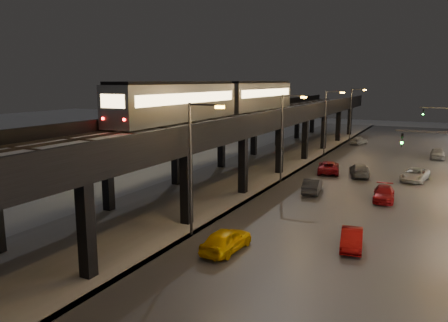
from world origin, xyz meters
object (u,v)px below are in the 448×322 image
at_px(car_onc_silver, 352,240).
at_px(car_onc_red, 438,154).
at_px(car_onc_white, 384,194).
at_px(car_far_white, 359,140).
at_px(car_taxi, 226,241).
at_px(car_onc_dark, 415,175).
at_px(car_near_white, 312,186).
at_px(car_mid_dark, 359,171).
at_px(car_mid_silver, 328,167).
at_px(subway_train, 225,98).

xyz_separation_m(car_onc_silver, car_onc_red, (4.10, 37.89, 0.12)).
relative_size(car_onc_silver, car_onc_white, 0.87).
bearing_deg(car_far_white, car_taxi, 107.47).
xyz_separation_m(car_taxi, car_onc_dark, (9.07, 25.95, -0.06)).
relative_size(car_far_white, car_onc_red, 0.93).
relative_size(car_near_white, car_onc_dark, 0.86).
relative_size(car_onc_dark, car_onc_red, 1.13).
relative_size(car_mid_dark, car_onc_silver, 1.28).
height_order(car_mid_silver, car_onc_red, car_onc_red).
bearing_deg(car_far_white, car_onc_silver, 115.79).
distance_m(car_far_white, car_onc_red, 14.87).
bearing_deg(car_near_white, car_onc_red, -119.39).
distance_m(subway_train, car_mid_dark, 17.04).
relative_size(car_far_white, car_onc_dark, 0.82).
relative_size(car_taxi, car_onc_dark, 0.88).
relative_size(car_taxi, car_near_white, 1.02).
bearing_deg(car_mid_dark, car_mid_silver, -19.07).
bearing_deg(car_onc_red, car_onc_white, -100.74).
bearing_deg(car_onc_silver, car_onc_white, 79.24).
height_order(car_taxi, car_onc_white, car_taxi).
distance_m(car_far_white, car_onc_white, 35.22).
height_order(subway_train, car_taxi, subway_train).
distance_m(subway_train, car_near_white, 15.41).
relative_size(subway_train, car_onc_white, 8.95).
distance_m(car_mid_silver, car_onc_white, 11.80).
xyz_separation_m(car_near_white, car_onc_white, (6.34, 0.15, -0.07)).
bearing_deg(car_far_white, car_mid_dark, 116.46).
bearing_deg(car_far_white, car_onc_white, 119.73).
relative_size(car_near_white, car_mid_silver, 0.84).
bearing_deg(car_mid_silver, car_onc_silver, 94.79).
bearing_deg(car_onc_dark, car_mid_silver, -170.97).
xyz_separation_m(car_far_white, car_onc_white, (8.14, -34.26, -0.06)).
relative_size(subway_train, car_onc_red, 8.89).
bearing_deg(car_onc_dark, subway_train, -160.17).
bearing_deg(car_taxi, car_onc_silver, -146.69).
relative_size(car_near_white, car_onc_red, 0.98).
bearing_deg(car_mid_silver, car_taxi, 77.61).
relative_size(subway_train, car_far_white, 9.57).
bearing_deg(car_onc_white, subway_train, 158.12).
bearing_deg(car_onc_red, car_near_white, -113.92).
relative_size(subway_train, car_taxi, 8.90).
relative_size(car_mid_silver, car_far_white, 1.25).
height_order(car_onc_silver, car_onc_dark, car_onc_dark).
distance_m(subway_train, car_onc_red, 30.70).
relative_size(car_mid_silver, car_onc_dark, 1.03).
bearing_deg(car_onc_silver, car_mid_silver, 97.99).
relative_size(subway_train, car_onc_silver, 10.24).
bearing_deg(car_mid_dark, car_onc_dark, 167.95).
relative_size(car_near_white, car_onc_silver, 1.13).
bearing_deg(car_mid_silver, car_onc_white, 114.84).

